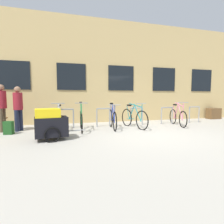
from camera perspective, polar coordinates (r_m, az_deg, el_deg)
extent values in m
plane|color=#B2ADA0|center=(6.10, 12.27, -7.05)|extent=(42.00, 42.00, 0.00)
cube|color=tan|center=(12.63, -2.53, 10.51)|extent=(28.00, 7.55, 4.95)
cube|color=black|center=(8.75, -29.06, 10.31)|extent=(1.30, 0.04, 1.21)
cube|color=black|center=(8.52, -12.89, 10.97)|extent=(1.30, 0.04, 1.21)
cube|color=black|center=(8.95, 2.93, 10.80)|extent=(1.30, 0.04, 1.21)
cube|color=black|center=(9.96, 16.37, 10.01)|extent=(1.30, 0.04, 1.21)
cube|color=black|center=(11.39, 26.84, 9.02)|extent=(1.30, 0.04, 1.21)
cylinder|color=gray|center=(7.24, -16.65, -2.20)|extent=(0.05, 0.05, 0.76)
cylinder|color=gray|center=(7.25, -12.28, -2.09)|extent=(0.05, 0.05, 0.76)
cylinder|color=gray|center=(7.20, -14.53, 0.86)|extent=(0.55, 0.05, 0.05)
cylinder|color=gray|center=(7.36, -4.88, -1.89)|extent=(0.05, 0.05, 0.76)
cylinder|color=gray|center=(7.47, -0.71, -1.77)|extent=(0.05, 0.05, 0.76)
cylinder|color=gray|center=(7.37, -2.79, 1.11)|extent=(0.55, 0.05, 0.05)
cylinder|color=gray|center=(7.76, 6.07, -1.54)|extent=(0.05, 0.05, 0.76)
cylinder|color=gray|center=(7.98, 9.77, -1.41)|extent=(0.05, 0.05, 0.76)
cylinder|color=gray|center=(7.83, 7.98, 1.29)|extent=(0.55, 0.05, 0.05)
cylinder|color=gray|center=(8.42, 15.63, -1.18)|extent=(0.05, 0.05, 0.76)
cylinder|color=gray|center=(8.72, 18.75, -1.06)|extent=(0.05, 0.05, 0.76)
cylinder|color=gray|center=(8.54, 17.28, 1.42)|extent=(0.55, 0.05, 0.05)
cylinder|color=gray|center=(9.28, 23.60, -0.86)|extent=(0.05, 0.05, 0.76)
cylinder|color=gray|center=(9.64, 26.16, -0.76)|extent=(0.05, 0.05, 0.76)
cylinder|color=gray|center=(9.43, 24.99, 1.49)|extent=(0.55, 0.05, 0.05)
torus|color=black|center=(7.25, -10.00, -2.44)|extent=(0.08, 0.70, 0.70)
torus|color=black|center=(6.18, -9.69, -3.72)|extent=(0.08, 0.70, 0.70)
cylinder|color=#1E7238|center=(6.43, -9.83, -0.57)|extent=(0.07, 0.52, 0.75)
cylinder|color=#1E7238|center=(6.86, -9.95, -0.29)|extent=(0.06, 0.39, 0.73)
cylinder|color=#1E7238|center=(6.59, -9.93, 2.66)|extent=(0.09, 0.85, 0.05)
cylinder|color=#1E7238|center=(6.98, -9.93, -2.93)|extent=(0.06, 0.54, 0.07)
cylinder|color=#1E7238|center=(7.12, -10.02, 0.11)|extent=(0.04, 0.20, 0.67)
cylinder|color=#1E7238|center=(6.16, -9.75, -0.58)|extent=(0.03, 0.08, 0.68)
cube|color=black|center=(7.01, -10.04, 2.99)|extent=(0.11, 0.21, 0.06)
cylinder|color=gray|center=(6.16, -9.81, 2.85)|extent=(0.44, 0.05, 0.03)
torus|color=black|center=(7.66, 4.76, -1.78)|extent=(0.21, 0.75, 0.76)
torus|color=black|center=(6.81, 9.61, -2.69)|extent=(0.21, 0.75, 0.76)
cylinder|color=teal|center=(7.00, 8.19, -0.17)|extent=(0.15, 0.50, 0.68)
cylinder|color=teal|center=(7.34, 6.28, -0.31)|extent=(0.12, 0.38, 0.58)
cylinder|color=teal|center=(7.13, 7.39, 2.18)|extent=(0.22, 0.82, 0.14)
cylinder|color=teal|center=(7.45, 5.87, -2.20)|extent=(0.14, 0.52, 0.08)
cylinder|color=teal|center=(7.56, 5.14, 0.05)|extent=(0.07, 0.20, 0.52)
cylinder|color=teal|center=(6.79, 9.52, -0.13)|extent=(0.04, 0.08, 0.61)
cube|color=black|center=(7.47, 5.54, 2.17)|extent=(0.14, 0.22, 0.06)
cylinder|color=gray|center=(6.79, 9.43, 2.70)|extent=(0.43, 0.12, 0.03)
torus|color=black|center=(8.69, 18.98, -1.43)|extent=(0.18, 0.69, 0.70)
torus|color=black|center=(7.77, 21.87, -2.24)|extent=(0.18, 0.69, 0.70)
cylinder|color=pink|center=(7.99, 21.08, 0.17)|extent=(0.13, 0.48, 0.73)
cylinder|color=pink|center=(8.35, 19.94, -0.04)|extent=(0.11, 0.36, 0.60)
cylinder|color=pink|center=(8.12, 20.66, 2.32)|extent=(0.19, 0.78, 0.16)
cylinder|color=pink|center=(8.46, 19.64, -1.78)|extent=(0.12, 0.50, 0.07)
cylinder|color=pink|center=(8.58, 19.27, 0.27)|extent=(0.06, 0.20, 0.54)
cylinder|color=pink|center=(7.76, 21.87, 0.20)|extent=(0.04, 0.08, 0.66)
cube|color=black|center=(8.48, 19.56, 2.22)|extent=(0.14, 0.22, 0.06)
cylinder|color=gray|center=(7.77, 21.88, 2.86)|extent=(0.44, 0.11, 0.03)
torus|color=black|center=(7.41, -0.39, -2.08)|extent=(0.12, 0.74, 0.74)
torus|color=black|center=(6.48, 0.91, -3.10)|extent=(0.12, 0.74, 0.74)
cylinder|color=#233893|center=(6.71, 0.52, -0.57)|extent=(0.08, 0.46, 0.65)
cylinder|color=#233893|center=(7.06, 0.02, -0.20)|extent=(0.07, 0.33, 0.67)
cylinder|color=#233893|center=(6.83, 0.31, 2.27)|extent=(0.11, 0.72, 0.06)
cylinder|color=#233893|center=(7.18, -0.10, -2.51)|extent=(0.07, 0.48, 0.08)
cylinder|color=#233893|center=(7.29, -0.28, 0.17)|extent=(0.05, 0.20, 0.60)
cylinder|color=#233893|center=(6.47, 0.87, -0.54)|extent=(0.04, 0.08, 0.58)
cube|color=black|center=(7.18, -0.17, 2.73)|extent=(0.12, 0.21, 0.06)
cylinder|color=gray|center=(6.47, 0.84, 2.29)|extent=(0.44, 0.07, 0.03)
torus|color=black|center=(7.30, -16.33, -2.41)|extent=(0.07, 0.73, 0.73)
torus|color=black|center=(6.25, -16.88, -3.63)|extent=(0.07, 0.73, 0.73)
cylinder|color=#B7B7BC|center=(6.50, -16.78, -0.64)|extent=(0.06, 0.51, 0.73)
cylinder|color=#B7B7BC|center=(6.92, -16.55, -0.74)|extent=(0.05, 0.38, 0.62)
cylinder|color=#B7B7BC|center=(6.66, -16.75, 2.08)|extent=(0.07, 0.83, 0.14)
cylinder|color=#B7B7BC|center=(7.04, -16.45, -2.89)|extent=(0.04, 0.53, 0.08)
cylinder|color=#B7B7BC|center=(7.18, -16.42, -0.32)|extent=(0.03, 0.20, 0.56)
cylinder|color=#B7B7BC|center=(6.24, -16.94, -0.63)|extent=(0.03, 0.08, 0.66)
cube|color=black|center=(7.07, -16.53, 2.07)|extent=(0.11, 0.20, 0.06)
cylinder|color=gray|center=(6.24, -17.01, 2.65)|extent=(0.44, 0.04, 0.03)
cube|color=black|center=(5.46, -18.93, -4.43)|extent=(0.97, 0.72, 0.56)
cube|color=yellow|center=(5.41, -20.00, -0.28)|extent=(0.75, 0.66, 0.24)
torus|color=black|center=(5.82, -19.12, -5.76)|extent=(0.45, 0.10, 0.45)
torus|color=black|center=(5.17, -18.60, -7.07)|extent=(0.45, 0.10, 0.45)
cylinder|color=gray|center=(5.59, -11.41, -5.80)|extent=(0.55, 0.10, 0.03)
cube|color=brown|center=(8.04, -31.88, -3.33)|extent=(0.08, 0.36, 0.40)
cylinder|color=brown|center=(7.55, -31.44, -2.12)|extent=(0.14, 0.14, 0.84)
cylinder|color=brown|center=(7.35, -32.08, -2.33)|extent=(0.14, 0.14, 0.84)
cylinder|color=maroon|center=(7.41, -32.02, 3.41)|extent=(0.32, 0.32, 0.63)
sphere|color=#8C664C|center=(7.41, -32.17, 6.68)|extent=(0.22, 0.22, 0.22)
cylinder|color=#1E2338|center=(7.41, -27.27, -2.30)|extent=(0.14, 0.14, 0.78)
cylinder|color=#1E2338|center=(7.24, -28.33, -2.50)|extent=(0.14, 0.14, 0.78)
cylinder|color=maroon|center=(7.27, -28.02, 3.09)|extent=(0.32, 0.32, 0.62)
sphere|color=#8C664C|center=(7.28, -28.15, 6.41)|extent=(0.22, 0.22, 0.22)
cube|color=#1E4C1E|center=(6.86, -30.30, -4.41)|extent=(0.31, 0.25, 0.44)
cube|color=brown|center=(11.58, 29.84, -0.42)|extent=(0.70, 0.44, 0.60)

